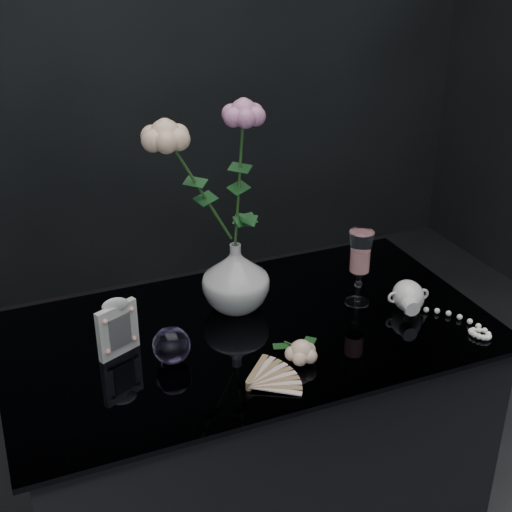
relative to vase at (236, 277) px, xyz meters
name	(u,v)px	position (x,y,z in m)	size (l,w,h in m)	color
table	(250,464)	(-0.01, -0.10, -0.46)	(1.05, 0.58, 0.76)	black
vase	(236,277)	(0.00, 0.00, 0.00)	(0.15, 0.15, 0.16)	silver
wine_glass	(359,269)	(0.26, -0.09, 0.01)	(0.06, 0.06, 0.18)	white
picture_frame	(117,326)	(-0.29, -0.08, -0.01)	(0.10, 0.07, 0.13)	silver
paperweight	(171,345)	(-0.20, -0.15, -0.04)	(0.08, 0.08, 0.08)	#A887DC
paper_fan	(249,385)	(-0.09, -0.29, -0.07)	(0.20, 0.16, 0.02)	#F8E9C6
loose_rose	(302,352)	(0.04, -0.25, -0.05)	(0.11, 0.15, 0.05)	#FFC5A4
pearl_jar	(408,295)	(0.36, -0.15, -0.04)	(0.24, 0.25, 0.07)	white
roses	(213,172)	(-0.05, -0.01, 0.26)	(0.25, 0.11, 0.37)	#FFC69E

